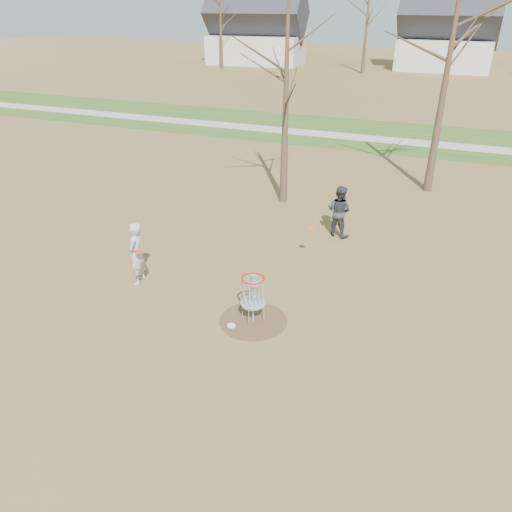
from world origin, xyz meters
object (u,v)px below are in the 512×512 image
Objects in this scene: player_throwing at (339,211)px; disc_golf_basket at (253,291)px; player_standing at (136,254)px; disc_grounded at (231,326)px.

player_throwing reaches higher than disc_golf_basket.
player_standing reaches higher than disc_grounded.
player_throwing reaches higher than disc_grounded.
player_standing is 1.04× the size of player_throwing.
player_standing is at bearing 64.36° from player_throwing.
player_throwing is at bearing 81.88° from disc_golf_basket.
disc_grounded is at bearing 62.52° from player_standing.
disc_grounded is at bearing 94.45° from player_throwing.
player_throwing is 1.36× the size of disc_golf_basket.
disc_grounded is 1.09m from disc_golf_basket.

